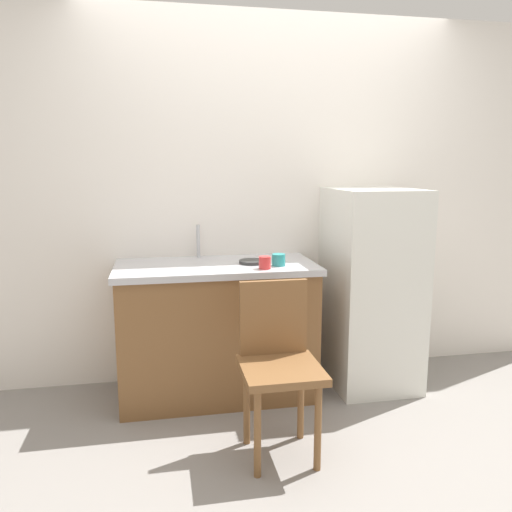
{
  "coord_description": "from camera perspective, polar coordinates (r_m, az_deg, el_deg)",
  "views": [
    {
      "loc": [
        -0.77,
        -2.48,
        1.48
      ],
      "look_at": [
        -0.17,
        0.6,
        0.92
      ],
      "focal_mm": 35.52,
      "sensor_mm": 36.0,
      "label": 1
    }
  ],
  "objects": [
    {
      "name": "chair",
      "position": [
        2.65,
        2.54,
        -11.64
      ],
      "size": [
        0.4,
        0.4,
        0.89
      ],
      "rotation": [
        0.0,
        0.0,
        -0.0
      ],
      "color": "brown",
      "rests_on": "ground_plane"
    },
    {
      "name": "ground_plane",
      "position": [
        2.99,
        5.74,
        -19.58
      ],
      "size": [
        8.0,
        8.0,
        0.0
      ],
      "primitive_type": "plane",
      "color": "gray"
    },
    {
      "name": "cup_red",
      "position": [
        3.04,
        1.0,
        -0.75
      ],
      "size": [
        0.07,
        0.07,
        0.08
      ],
      "primitive_type": "cylinder",
      "color": "red",
      "rests_on": "countertop"
    },
    {
      "name": "cup_teal",
      "position": [
        3.13,
        2.56,
        -0.44
      ],
      "size": [
        0.08,
        0.08,
        0.07
      ],
      "primitive_type": "cylinder",
      "color": "teal",
      "rests_on": "countertop"
    },
    {
      "name": "cabinet_base",
      "position": [
        3.33,
        -4.44,
        -8.57
      ],
      "size": [
        1.22,
        0.6,
        0.83
      ],
      "primitive_type": "cube",
      "color": "brown",
      "rests_on": "ground_plane"
    },
    {
      "name": "refrigerator",
      "position": [
        3.51,
        12.81,
        -3.53
      ],
      "size": [
        0.54,
        0.63,
        1.33
      ],
      "primitive_type": "cube",
      "color": "silver",
      "rests_on": "ground_plane"
    },
    {
      "name": "countertop",
      "position": [
        3.21,
        -4.55,
        -1.22
      ],
      "size": [
        1.26,
        0.64,
        0.04
      ],
      "primitive_type": "cube",
      "color": "#B7B7BC",
      "rests_on": "cabinet_base"
    },
    {
      "name": "faucet",
      "position": [
        3.43,
        -6.52,
        1.67
      ],
      "size": [
        0.02,
        0.02,
        0.22
      ],
      "primitive_type": "cylinder",
      "color": "#B7B7BC",
      "rests_on": "countertop"
    },
    {
      "name": "back_wall",
      "position": [
        3.57,
        1.48,
        6.35
      ],
      "size": [
        4.8,
        0.1,
        2.49
      ],
      "primitive_type": "cube",
      "color": "white",
      "rests_on": "ground_plane"
    },
    {
      "name": "hotplate",
      "position": [
        3.21,
        -0.42,
        -0.65
      ],
      "size": [
        0.17,
        0.17,
        0.02
      ],
      "primitive_type": "cylinder",
      "color": "#2D2D2D",
      "rests_on": "countertop"
    }
  ]
}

